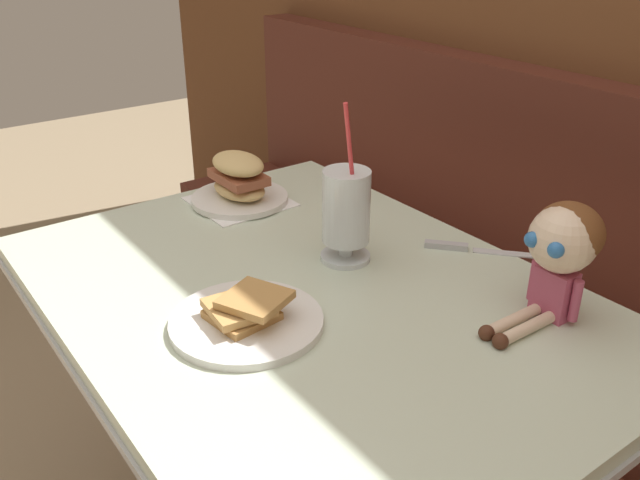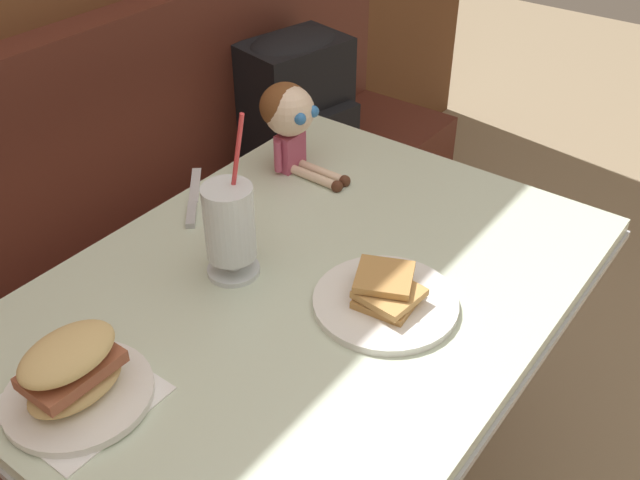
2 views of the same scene
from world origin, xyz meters
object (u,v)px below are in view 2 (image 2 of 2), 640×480
at_px(milkshake_glass, 230,226).
at_px(butter_knife, 193,206).
at_px(toast_plate, 386,299).
at_px(backpack, 297,98).
at_px(sandwich_plate, 74,377).
at_px(seated_doll, 289,115).

distance_m(milkshake_glass, butter_knife, 0.26).
xyz_separation_m(toast_plate, backpack, (0.70, 0.75, -0.10)).
bearing_deg(milkshake_glass, sandwich_plate, -176.50).
distance_m(toast_plate, seated_doll, 0.52).
relative_size(butter_knife, backpack, 0.47).
relative_size(toast_plate, seated_doll, 1.14).
relative_size(sandwich_plate, butter_knife, 1.17).
bearing_deg(milkshake_glass, butter_knife, 63.06).
xyz_separation_m(sandwich_plate, butter_knife, (0.47, 0.23, -0.04)).
relative_size(milkshake_glass, backpack, 0.78).
relative_size(milkshake_glass, sandwich_plate, 1.43).
height_order(sandwich_plate, seated_doll, seated_doll).
bearing_deg(sandwich_plate, milkshake_glass, 3.50).
bearing_deg(seated_doll, milkshake_glass, -156.84).
bearing_deg(backpack, toast_plate, -133.20).
xyz_separation_m(milkshake_glass, sandwich_plate, (-0.36, -0.02, -0.05)).
height_order(sandwich_plate, butter_knife, sandwich_plate).
bearing_deg(butter_knife, sandwich_plate, -153.50).
bearing_deg(seated_doll, sandwich_plate, -166.33).
xyz_separation_m(butter_knife, seated_doll, (0.25, -0.06, 0.12)).
bearing_deg(toast_plate, sandwich_plate, 150.90).
relative_size(milkshake_glass, butter_knife, 1.67).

